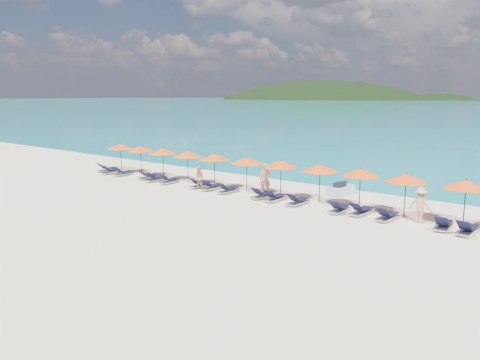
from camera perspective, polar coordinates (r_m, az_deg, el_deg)
The scene contains 35 objects.
ground at distance 25.45m, azimuth -4.26°, elevation -3.60°, with size 1400.00×1400.00×0.00m, color beige.
headland_main at distance 643.22m, azimuth 9.39°, elevation 6.27°, with size 374.00×242.00×126.50m.
headland_small at distance 603.00m, azimuth 22.90°, elevation 5.62°, with size 162.00×126.00×85.50m.
jetski at distance 29.74m, azimuth 12.20°, elevation -1.15°, with size 0.92×2.19×0.77m.
beachgoer_a at distance 28.82m, azimuth 3.10°, elevation 0.06°, with size 0.72×0.47×1.96m, color tan.
beachgoer_b at distance 30.58m, azimuth -5.01°, elevation 0.22°, with size 0.75×0.43×1.54m, color tan.
beachgoer_c at distance 24.19m, azimuth 21.15°, elevation -2.88°, with size 1.14×0.53×1.76m, color tan.
umbrella_0 at distance 39.13m, azimuth -14.35°, elevation 4.00°, with size 2.10×2.10×2.28m.
umbrella_1 at distance 37.06m, azimuth -12.04°, elevation 3.76°, with size 2.10×2.10×2.28m.
umbrella_2 at distance 35.11m, azimuth -9.39°, elevation 3.49°, with size 2.10×2.10×2.28m.
umbrella_3 at distance 33.15m, azimuth -6.40°, elevation 3.17°, with size 2.10×2.10×2.28m.
umbrella_4 at distance 31.47m, azimuth -3.13°, elevation 2.84°, with size 2.10×2.10×2.28m.
umbrella_5 at distance 29.71m, azimuth 0.84°, elevation 2.40°, with size 2.10×2.10×2.28m.
umbrella_6 at distance 28.30m, azimuth 5.02°, elevation 1.97°, with size 2.10×2.10×2.28m.
umbrella_7 at distance 27.03m, azimuth 9.74°, elevation 1.46°, with size 2.10×2.10×2.28m.
umbrella_8 at distance 25.94m, azimuth 14.48°, elevation 0.91°, with size 2.10×2.10×2.28m.
umbrella_9 at distance 24.83m, azimuth 19.61°, elevation 0.23°, with size 2.10×2.10×2.28m.
umbrella_10 at distance 24.18m, azimuth 25.88°, elevation -0.48°, with size 2.10×2.10×2.28m.
lounger_0 at distance 39.19m, azimuth -15.90°, elevation 1.31°, with size 0.73×1.74×0.66m.
lounger_1 at distance 38.11m, azimuth -15.43°, elevation 1.09°, with size 0.73×1.74×0.66m.
lounger_2 at distance 36.99m, azimuth -14.05°, elevation 0.88°, with size 0.65×1.71×0.66m.
lounger_3 at distance 35.09m, azimuth -11.11°, elevation 0.49°, with size 0.75×1.74×0.66m.
lounger_4 at distance 34.02m, azimuth -10.20°, elevation 0.22°, with size 0.64×1.71×0.66m.
lounger_5 at distance 33.04m, azimuth -8.62°, elevation -0.04°, with size 0.79×1.76×0.66m.
lounger_6 at distance 31.36m, azimuth -4.92°, elevation -0.51°, with size 0.69×1.73×0.66m.
lounger_7 at distance 30.52m, azimuth -3.49°, elevation -0.79°, with size 0.64×1.71×0.66m.
lounger_8 at distance 29.54m, azimuth -1.49°, elevation -1.15°, with size 0.63×1.70×0.66m.
lounger_9 at distance 28.03m, azimuth 2.70°, elevation -1.79°, with size 0.65×1.71×0.66m.
lounger_10 at distance 27.37m, azimuth 4.28°, elevation -2.10°, with size 0.64×1.71×0.66m.
lounger_11 at distance 26.53m, azimuth 7.03°, elevation -2.55°, with size 0.68×1.72×0.66m.
lounger_12 at distance 25.19m, azimuth 12.02°, elevation -3.40°, with size 0.70×1.73×0.66m.
lounger_13 at distance 24.96m, azimuth 14.53°, elevation -3.63°, with size 0.78×1.75×0.66m.
lounger_14 at distance 24.28m, azimuth 17.48°, elevation -4.17°, with size 0.72×1.73×0.66m.
lounger_15 at distance 23.57m, azimuth 23.54°, elevation -5.00°, with size 0.76×1.75×0.66m.
lounger_16 at distance 23.23m, azimuth 25.93°, elevation -5.40°, with size 0.71×1.73×0.66m.
Camera 1 is at (16.95, -17.97, 6.12)m, focal length 35.00 mm.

